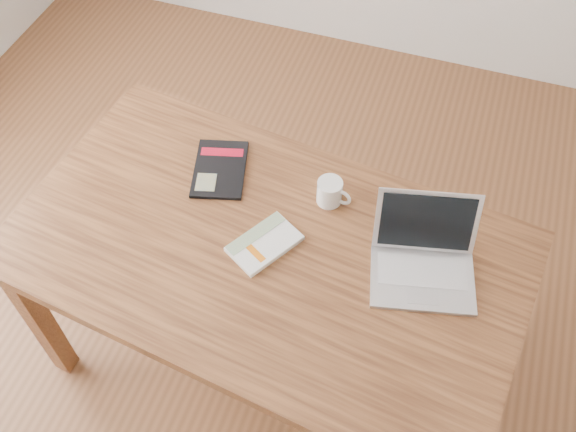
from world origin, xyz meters
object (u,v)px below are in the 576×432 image
(desk, at_px, (266,264))
(black_guidebook, at_px, (220,169))
(laptop, at_px, (424,258))
(white_guidebook, at_px, (264,243))
(coffee_mug, at_px, (330,192))

(desk, height_order, black_guidebook, black_guidebook)
(black_guidebook, distance_m, laptop, 0.71)
(black_guidebook, relative_size, laptop, 0.81)
(desk, height_order, white_guidebook, white_guidebook)
(white_guidebook, xyz_separation_m, coffee_mug, (0.14, 0.22, 0.04))
(desk, relative_size, white_guidebook, 6.67)
(desk, bearing_deg, black_guidebook, 143.06)
(black_guidebook, bearing_deg, coffee_mug, -16.44)
(desk, xyz_separation_m, white_guidebook, (-0.01, 0.01, 0.10))
(white_guidebook, distance_m, black_guidebook, 0.33)
(desk, relative_size, black_guidebook, 5.78)
(desk, bearing_deg, coffee_mug, 68.06)
(desk, xyz_separation_m, coffee_mug, (0.13, 0.23, 0.13))
(white_guidebook, relative_size, laptop, 0.70)
(black_guidebook, distance_m, coffee_mug, 0.38)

